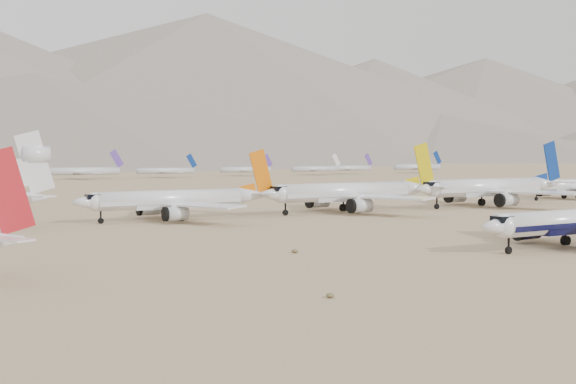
# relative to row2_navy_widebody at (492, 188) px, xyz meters

# --- Properties ---
(ground) EXTENTS (7000.00, 7000.00, 0.00)m
(ground) POSITION_rel_row2_navy_widebody_xyz_m (-63.42, -66.10, -5.02)
(ground) COLOR #917B54
(ground) RESTS_ON ground
(row2_navy_widebody) EXTENTS (50.50, 49.38, 17.97)m
(row2_navy_widebody) POSITION_rel_row2_navy_widebody_xyz_m (0.00, 0.00, 0.00)
(row2_navy_widebody) COLOR white
(row2_navy_widebody) RESTS_ON ground
(row2_gold_tail) EXTENTS (48.33, 47.27, 17.21)m
(row2_gold_tail) POSITION_rel_row2_navy_widebody_xyz_m (-43.98, 3.34, -0.20)
(row2_gold_tail) COLOR white
(row2_gold_tail) RESTS_ON ground
(row2_orange_tail) EXTENTS (42.93, 42.00, 15.31)m
(row2_orange_tail) POSITION_rel_row2_navy_widebody_xyz_m (-88.33, 5.47, -0.72)
(row2_orange_tail) COLOR white
(row2_orange_tail) RESTS_ON ground
(row2_blue_far) EXTENTS (42.25, 41.31, 15.01)m
(row2_blue_far) POSITION_rel_row2_navy_widebody_xyz_m (46.25, 10.33, -0.83)
(row2_blue_far) COLOR white
(row2_blue_far) RESTS_ON ground
(distant_storage_row) EXTENTS (584.83, 56.16, 14.67)m
(distant_storage_row) POSITION_rel_row2_navy_widebody_xyz_m (-38.12, 273.05, -0.66)
(distant_storage_row) COLOR silver
(distant_storage_row) RESTS_ON ground
(foothills) EXTENTS (4637.50, 1395.00, 155.00)m
(foothills) POSITION_rel_row2_navy_widebody_xyz_m (463.26, 1033.90, 62.14)
(foothills) COLOR slate
(foothills) RESTS_ON ground
(desert_scrub) EXTENTS (233.60, 121.67, 0.63)m
(desert_scrub) POSITION_rel_row2_navy_widebody_xyz_m (-84.15, -87.99, -4.73)
(desert_scrub) COLOR brown
(desert_scrub) RESTS_ON ground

